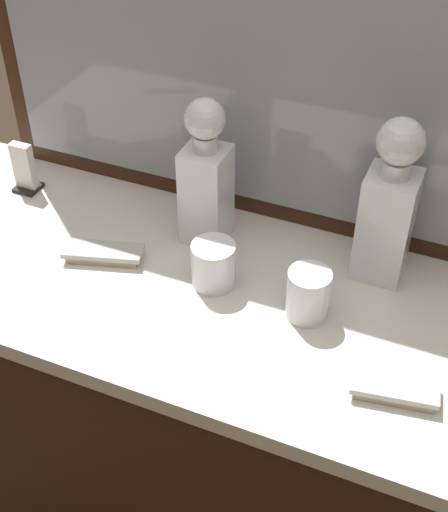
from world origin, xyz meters
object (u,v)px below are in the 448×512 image
Objects in this scene: crystal_tumbler_rear at (213,266)px; napkin_holder at (25,171)px; crystal_decanter_front at (206,186)px; silver_brush_left at (103,253)px; crystal_decanter_rear at (387,215)px; crystal_tumbler_front at (308,295)px; silver_brush_rear at (394,389)px.

napkin_holder is at bearing 166.23° from crystal_tumbler_rear.
silver_brush_left is (-0.15, -0.14, -0.11)m from crystal_decanter_front.
silver_brush_left is at bearing -160.81° from crystal_decanter_rear.
crystal_decanter_rear reaches higher than napkin_holder.
crystal_tumbler_front is at bearing -10.94° from napkin_holder.
crystal_decanter_front is 0.50m from silver_brush_rear.
crystal_tumbler_rear is 0.50m from napkin_holder.
silver_brush_left is 1.13× the size of silver_brush_rear.
crystal_decanter_front is at bearing 152.33° from crystal_tumbler_front.
silver_brush_left is at bearing -174.89° from crystal_tumbler_rear.
crystal_tumbler_front is 0.84× the size of napkin_holder.
silver_brush_rear is 0.88m from napkin_holder.
crystal_decanter_rear reaches higher than silver_brush_rear.
crystal_tumbler_rear is at bearing 5.11° from silver_brush_left.
crystal_tumbler_front is at bearing -3.06° from crystal_tumbler_rear.
silver_brush_rear is (0.58, -0.11, 0.00)m from silver_brush_left.
crystal_decanter_rear is 1.06× the size of crystal_decanter_front.
crystal_decanter_front is at bearing 42.49° from silver_brush_left.
napkin_holder is (-0.42, -0.00, -0.07)m from crystal_decanter_front.
crystal_decanter_rear is 2.25× the size of silver_brush_rear.
silver_brush_left is at bearing 169.31° from silver_brush_rear.
silver_brush_rear is at bearing -19.72° from crystal_tumbler_rear.
crystal_tumbler_front is at bearing 146.31° from silver_brush_rear.
crystal_decanter_rear is at bearing 61.50° from crystal_tumbler_front.
crystal_tumbler_front is at bearing 1.42° from silver_brush_left.
silver_brush_left is (-0.40, -0.01, -0.03)m from crystal_tumbler_front.
crystal_tumbler_rear is at bearing -60.95° from crystal_decanter_front.
napkin_holder reaches higher than silver_brush_left.
crystal_decanter_rear is 0.31m from silver_brush_rear.
crystal_decanter_front is 3.21× the size of crystal_tumbler_front.
napkin_holder reaches higher than crystal_tumbler_front.
silver_brush_rear is at bearing -10.69° from silver_brush_left.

